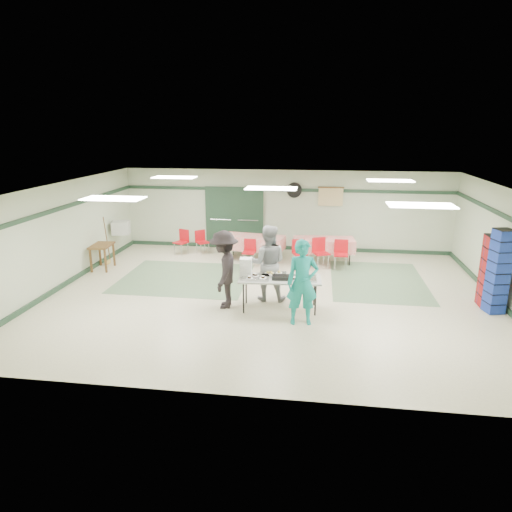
# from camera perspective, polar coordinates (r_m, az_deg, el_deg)

# --- Properties ---
(floor) EXTENTS (11.00, 11.00, 0.00)m
(floor) POSITION_cam_1_polar(r_m,az_deg,el_deg) (11.51, 1.80, -4.89)
(floor) COLOR beige
(floor) RESTS_ON ground
(ceiling) EXTENTS (11.00, 11.00, 0.00)m
(ceiling) POSITION_cam_1_polar(r_m,az_deg,el_deg) (10.85, 1.92, 8.56)
(ceiling) COLOR silver
(ceiling) RESTS_ON wall_back
(wall_back) EXTENTS (11.00, 0.00, 11.00)m
(wall_back) POSITION_cam_1_polar(r_m,az_deg,el_deg) (15.48, 3.65, 5.71)
(wall_back) COLOR #B3BDA1
(wall_back) RESTS_ON floor
(wall_front) EXTENTS (11.00, 0.00, 11.00)m
(wall_front) POSITION_cam_1_polar(r_m,az_deg,el_deg) (6.87, -2.20, -7.58)
(wall_front) COLOR #B3BDA1
(wall_front) RESTS_ON floor
(wall_left) EXTENTS (0.00, 9.00, 9.00)m
(wall_left) POSITION_cam_1_polar(r_m,az_deg,el_deg) (12.88, -23.29, 2.33)
(wall_left) COLOR #B3BDA1
(wall_left) RESTS_ON floor
(wall_right) EXTENTS (0.00, 9.00, 9.00)m
(wall_right) POSITION_cam_1_polar(r_m,az_deg,el_deg) (11.88, 29.27, 0.52)
(wall_right) COLOR #B3BDA1
(wall_right) RESTS_ON floor
(trim_back) EXTENTS (11.00, 0.06, 0.10)m
(trim_back) POSITION_cam_1_polar(r_m,az_deg,el_deg) (15.35, 3.69, 8.26)
(trim_back) COLOR #1E3826
(trim_back) RESTS_ON wall_back
(baseboard_back) EXTENTS (11.00, 0.06, 0.12)m
(baseboard_back) POSITION_cam_1_polar(r_m,az_deg,el_deg) (15.73, 3.56, 1.06)
(baseboard_back) COLOR #1E3826
(baseboard_back) RESTS_ON floor
(trim_left) EXTENTS (0.06, 9.00, 0.10)m
(trim_left) POSITION_cam_1_polar(r_m,az_deg,el_deg) (12.73, -23.52, 5.39)
(trim_left) COLOR #1E3826
(trim_left) RESTS_ON wall_back
(baseboard_left) EXTENTS (0.06, 9.00, 0.12)m
(baseboard_left) POSITION_cam_1_polar(r_m,az_deg,el_deg) (13.20, -22.57, -3.11)
(baseboard_left) COLOR #1E3826
(baseboard_left) RESTS_ON floor
(baseboard_right) EXTENTS (0.06, 9.00, 0.12)m
(baseboard_right) POSITION_cam_1_polar(r_m,az_deg,el_deg) (12.23, 28.33, -5.31)
(baseboard_right) COLOR #1E3826
(baseboard_right) RESTS_ON floor
(green_patch_a) EXTENTS (3.50, 3.00, 0.01)m
(green_patch_a) POSITION_cam_1_polar(r_m,az_deg,el_deg) (12.91, -8.83, -2.72)
(green_patch_a) COLOR gray
(green_patch_a) RESTS_ON floor
(green_patch_b) EXTENTS (2.50, 3.50, 0.01)m
(green_patch_b) POSITION_cam_1_polar(r_m,az_deg,el_deg) (12.97, 14.94, -2.99)
(green_patch_b) COLOR gray
(green_patch_b) RESTS_ON floor
(double_door_left) EXTENTS (0.90, 0.06, 2.10)m
(double_door_left) POSITION_cam_1_polar(r_m,az_deg,el_deg) (15.79, -4.40, 4.79)
(double_door_left) COLOR gray
(double_door_left) RESTS_ON floor
(double_door_right) EXTENTS (0.90, 0.06, 2.10)m
(double_door_right) POSITION_cam_1_polar(r_m,az_deg,el_deg) (15.62, -0.98, 4.71)
(double_door_right) COLOR gray
(double_door_right) RESTS_ON floor
(door_frame) EXTENTS (2.00, 0.03, 2.15)m
(door_frame) POSITION_cam_1_polar(r_m,az_deg,el_deg) (15.68, -2.73, 4.74)
(door_frame) COLOR #1E3826
(door_frame) RESTS_ON floor
(wall_fan) EXTENTS (0.50, 0.10, 0.50)m
(wall_fan) POSITION_cam_1_polar(r_m,az_deg,el_deg) (15.30, 4.81, 8.21)
(wall_fan) COLOR black
(wall_fan) RESTS_ON wall_back
(scroll_banner) EXTENTS (0.80, 0.02, 0.60)m
(scroll_banner) POSITION_cam_1_polar(r_m,az_deg,el_deg) (15.31, 9.32, 7.31)
(scroll_banner) COLOR #D3BC84
(scroll_banner) RESTS_ON wall_back
(serving_table) EXTENTS (1.90, 0.86, 0.76)m
(serving_table) POSITION_cam_1_polar(r_m,az_deg,el_deg) (10.41, 3.00, -2.99)
(serving_table) COLOR #A7A7A2
(serving_table) RESTS_ON floor
(sheet_tray_right) EXTENTS (0.64, 0.50, 0.02)m
(sheet_tray_right) POSITION_cam_1_polar(r_m,az_deg,el_deg) (10.37, 5.87, -2.82)
(sheet_tray_right) COLOR silver
(sheet_tray_right) RESTS_ON serving_table
(sheet_tray_mid) EXTENTS (0.59, 0.46, 0.02)m
(sheet_tray_mid) POSITION_cam_1_polar(r_m,az_deg,el_deg) (10.56, 2.25, -2.40)
(sheet_tray_mid) COLOR silver
(sheet_tray_mid) RESTS_ON serving_table
(sheet_tray_left) EXTENTS (0.65, 0.51, 0.02)m
(sheet_tray_left) POSITION_cam_1_polar(r_m,az_deg,el_deg) (10.38, -0.08, -2.72)
(sheet_tray_left) COLOR silver
(sheet_tray_left) RESTS_ON serving_table
(baking_pan) EXTENTS (0.45, 0.30, 0.08)m
(baking_pan) POSITION_cam_1_polar(r_m,az_deg,el_deg) (10.32, 3.22, -2.68)
(baking_pan) COLOR black
(baking_pan) RESTS_ON serving_table
(foam_box_stack) EXTENTS (0.28, 0.26, 0.42)m
(foam_box_stack) POSITION_cam_1_polar(r_m,az_deg,el_deg) (10.49, -1.28, -1.37)
(foam_box_stack) COLOR white
(foam_box_stack) RESTS_ON serving_table
(volunteer_teal) EXTENTS (0.73, 0.54, 1.84)m
(volunteer_teal) POSITION_cam_1_polar(r_m,az_deg,el_deg) (9.65, 5.83, -3.32)
(volunteer_teal) COLOR teal
(volunteer_teal) RESTS_ON floor
(volunteer_grey) EXTENTS (0.92, 0.73, 1.85)m
(volunteer_grey) POSITION_cam_1_polar(r_m,az_deg,el_deg) (10.94, 1.50, -0.88)
(volunteer_grey) COLOR gray
(volunteer_grey) RESTS_ON floor
(volunteer_dark) EXTENTS (0.77, 1.23, 1.82)m
(volunteer_dark) POSITION_cam_1_polar(r_m,az_deg,el_deg) (10.52, -4.01, -1.71)
(volunteer_dark) COLOR black
(volunteer_dark) RESTS_ON floor
(dining_table_a) EXTENTS (1.91, 0.97, 0.77)m
(dining_table_a) POSITION_cam_1_polar(r_m,az_deg,el_deg) (14.23, 8.47, 1.43)
(dining_table_a) COLOR red
(dining_table_a) RESTS_ON floor
(dining_table_b) EXTENTS (2.01, 1.13, 0.77)m
(dining_table_b) POSITION_cam_1_polar(r_m,az_deg,el_deg) (14.37, -0.34, 1.75)
(dining_table_b) COLOR red
(dining_table_b) RESTS_ON floor
(chair_a) EXTENTS (0.56, 0.56, 0.91)m
(chair_a) POSITION_cam_1_polar(r_m,az_deg,el_deg) (13.68, 7.99, 0.80)
(chair_a) COLOR red
(chair_a) RESTS_ON floor
(chair_b) EXTENTS (0.49, 0.49, 0.83)m
(chair_b) POSITION_cam_1_polar(r_m,az_deg,el_deg) (13.70, 5.40, 0.71)
(chair_b) COLOR red
(chair_b) RESTS_ON floor
(chair_c) EXTENTS (0.41, 0.41, 0.87)m
(chair_c) POSITION_cam_1_polar(r_m,az_deg,el_deg) (13.71, 10.58, 0.60)
(chair_c) COLOR red
(chair_c) RESTS_ON floor
(chair_d) EXTENTS (0.39, 0.39, 0.80)m
(chair_d) POSITION_cam_1_polar(r_m,az_deg,el_deg) (13.85, -0.82, 0.84)
(chair_d) COLOR red
(chair_d) RESTS_ON floor
(chair_loose_a) EXTENTS (0.52, 0.52, 0.78)m
(chair_loose_a) POSITION_cam_1_polar(r_m,az_deg,el_deg) (15.18, -6.84, 2.05)
(chair_loose_a) COLOR red
(chair_loose_a) RESTS_ON floor
(chair_loose_b) EXTENTS (0.51, 0.51, 0.83)m
(chair_loose_b) POSITION_cam_1_polar(r_m,az_deg,el_deg) (15.16, -9.18, 2.06)
(chair_loose_b) COLOR red
(chair_loose_b) RESTS_ON floor
(crate_stack_blue_a) EXTENTS (0.45, 0.45, 1.66)m
(crate_stack_blue_a) POSITION_cam_1_polar(r_m,az_deg,el_deg) (12.03, 27.12, -1.58)
(crate_stack_blue_a) COLOR navy
(crate_stack_blue_a) RESTS_ON floor
(crate_stack_red) EXTENTS (0.44, 0.44, 1.71)m
(crate_stack_red) POSITION_cam_1_polar(r_m,az_deg,el_deg) (11.87, 27.40, -1.73)
(crate_stack_red) COLOR maroon
(crate_stack_red) RESTS_ON floor
(crate_stack_blue_b) EXTENTS (0.45, 0.45, 1.94)m
(crate_stack_blue_b) POSITION_cam_1_polar(r_m,az_deg,el_deg) (11.50, 28.06, -1.74)
(crate_stack_blue_b) COLOR navy
(crate_stack_blue_b) RESTS_ON floor
(printer_table) EXTENTS (0.61, 0.87, 0.74)m
(printer_table) POSITION_cam_1_polar(r_m,az_deg,el_deg) (14.14, -18.72, 0.91)
(printer_table) COLOR brown
(printer_table) RESTS_ON floor
(office_printer) EXTENTS (0.62, 0.57, 0.42)m
(office_printer) POSITION_cam_1_polar(r_m,az_deg,el_deg) (15.28, -16.54, 3.42)
(office_printer) COLOR #A9AAA5
(office_printer) RESTS_ON printer_table
(broom) EXTENTS (0.06, 0.24, 1.46)m
(broom) POSITION_cam_1_polar(r_m,az_deg,el_deg) (14.60, -18.14, 1.94)
(broom) COLOR brown
(broom) RESTS_ON floor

